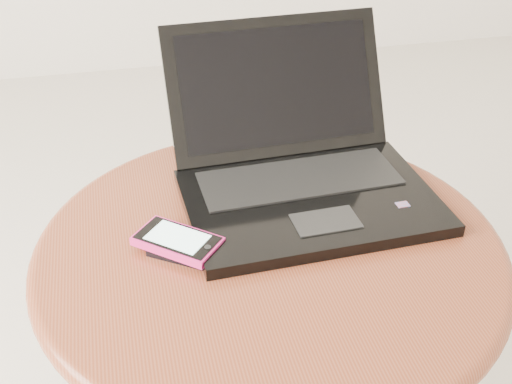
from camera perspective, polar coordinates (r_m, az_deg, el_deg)
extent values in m
cylinder|color=#503118|center=(1.06, 1.05, -15.07)|extent=(0.10, 0.10, 0.44)
cylinder|color=maroon|center=(0.90, 1.20, -4.90)|extent=(0.61, 0.61, 0.03)
torus|color=maroon|center=(0.90, 1.20, -4.90)|extent=(0.64, 0.64, 0.03)
cube|color=black|center=(0.95, 4.67, -0.84)|extent=(0.36, 0.26, 0.02)
cube|color=black|center=(0.99, 3.76, 1.19)|extent=(0.30, 0.12, 0.00)
cube|color=black|center=(0.90, 6.03, -2.49)|extent=(0.09, 0.06, 0.00)
cube|color=red|center=(0.95, 12.50, -1.06)|extent=(0.02, 0.01, 0.00)
cube|color=black|center=(1.05, 1.79, 9.04)|extent=(0.35, 0.12, 0.20)
cube|color=black|center=(1.04, 1.85, 9.06)|extent=(0.31, 0.10, 0.16)
cube|color=black|center=(0.87, -5.29, -4.99)|extent=(0.13, 0.11, 0.01)
cube|color=#9D165F|center=(0.89, -8.26, -3.96)|extent=(0.04, 0.05, 0.00)
cube|color=#DF2277|center=(0.87, -6.75, -4.24)|extent=(0.12, 0.12, 0.01)
cube|color=black|center=(0.87, -6.78, -3.91)|extent=(0.11, 0.11, 0.00)
cube|color=#CFFAFA|center=(0.86, -6.78, -3.86)|extent=(0.09, 0.08, 0.00)
cylinder|color=black|center=(0.84, -4.18, -4.74)|extent=(0.01, 0.01, 0.00)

